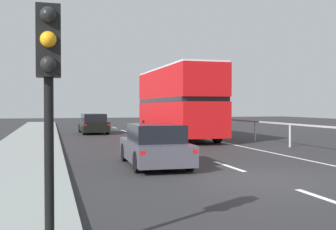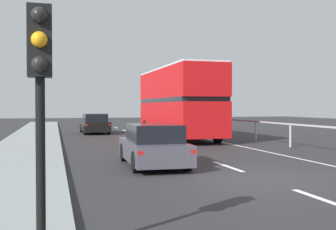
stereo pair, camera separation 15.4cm
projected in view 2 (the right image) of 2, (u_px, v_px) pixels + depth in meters
ground_plane at (261, 180)px, 11.20m from camera, size 74.48×120.00×0.10m
near_sidewalk_kerb at (0, 189)px, 9.44m from camera, size 2.99×80.00×0.14m
lane_paint_markings at (217, 147)px, 19.82m from camera, size 3.50×46.00×0.01m
bridge_side_railing at (272, 126)px, 21.28m from camera, size 0.10×42.00×1.14m
double_decker_bus_red at (178, 101)px, 25.09m from camera, size 2.64×10.23×4.24m
hatchback_car_near at (153, 146)px, 13.52m from camera, size 1.87×4.12×1.37m
traffic_signal_pole at (40, 67)px, 5.19m from camera, size 0.30×0.42×3.08m
sedan_car_ahead at (95, 124)px, 29.71m from camera, size 1.89×4.39×1.42m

